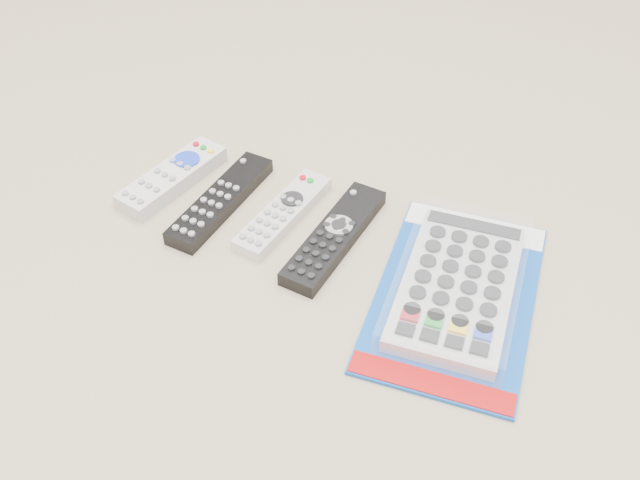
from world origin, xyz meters
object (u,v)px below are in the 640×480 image
at_px(remote_small_grey, 172,177).
at_px(remote_slim_black, 220,200).
at_px(jumbo_remote_packaged, 458,285).
at_px(remote_large_black, 334,236).
at_px(remote_silver_dvd, 283,213).

relative_size(remote_small_grey, remote_slim_black, 0.89).
bearing_deg(remote_slim_black, jumbo_remote_packaged, -0.42).
xyz_separation_m(remote_small_grey, jumbo_remote_packaged, (0.42, -0.04, 0.01)).
xyz_separation_m(remote_slim_black, jumbo_remote_packaged, (0.34, -0.03, 0.01)).
relative_size(remote_small_grey, remote_large_black, 0.87).
distance_m(remote_slim_black, remote_silver_dvd, 0.09).
xyz_separation_m(remote_slim_black, remote_large_black, (0.17, -0.00, -0.00)).
height_order(remote_small_grey, remote_large_black, remote_small_grey).
xyz_separation_m(remote_small_grey, remote_silver_dvd, (0.17, -0.00, -0.00)).
relative_size(remote_slim_black, remote_silver_dvd, 1.12).
xyz_separation_m(remote_silver_dvd, jumbo_remote_packaged, (0.25, -0.04, 0.01)).
xyz_separation_m(remote_slim_black, remote_silver_dvd, (0.09, 0.01, -0.00)).
relative_size(remote_small_grey, jumbo_remote_packaged, 0.57).
height_order(remote_slim_black, remote_silver_dvd, remote_slim_black).
relative_size(remote_silver_dvd, remote_large_black, 0.87).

